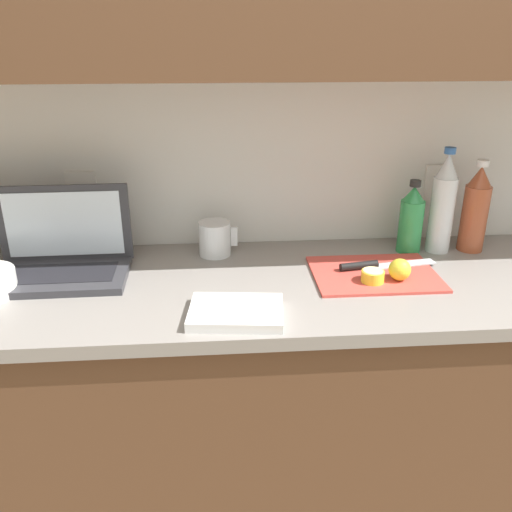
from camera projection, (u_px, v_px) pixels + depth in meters
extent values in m
cube|color=white|center=(359.00, 113.00, 1.63)|extent=(5.20, 0.06, 2.60)
cube|color=white|center=(82.00, 191.00, 1.62)|extent=(0.09, 0.01, 0.12)
cube|color=white|center=(438.00, 184.00, 1.70)|extent=(0.09, 0.01, 0.12)
cube|color=brown|center=(365.00, 415.00, 1.67)|extent=(2.49, 0.55, 0.87)
cube|color=gray|center=(378.00, 283.00, 1.49)|extent=(2.57, 0.59, 0.03)
cube|color=#333338|center=(61.00, 277.00, 1.46)|extent=(0.36, 0.23, 0.02)
cube|color=black|center=(61.00, 273.00, 1.46)|extent=(0.29, 0.13, 0.00)
cube|color=#333338|center=(64.00, 224.00, 1.52)|extent=(0.36, 0.02, 0.22)
cube|color=silver|center=(64.00, 224.00, 1.51)|extent=(0.32, 0.01, 0.19)
cube|color=#D1473D|center=(374.00, 274.00, 1.49)|extent=(0.34, 0.26, 0.01)
cube|color=silver|center=(405.00, 264.00, 1.54)|extent=(0.18, 0.06, 0.00)
cylinder|color=black|center=(359.00, 266.00, 1.51)|extent=(0.11, 0.04, 0.02)
cylinder|color=yellow|center=(373.00, 276.00, 1.43)|extent=(0.06, 0.06, 0.03)
cylinder|color=#F4EAA3|center=(373.00, 271.00, 1.43)|extent=(0.05, 0.05, 0.00)
sphere|color=yellow|center=(400.00, 270.00, 1.44)|extent=(0.06, 0.06, 0.06)
cylinder|color=#A34C2D|center=(474.00, 219.00, 1.63)|extent=(0.08, 0.08, 0.20)
cone|color=#A34C2D|center=(481.00, 176.00, 1.58)|extent=(0.07, 0.07, 0.06)
cylinder|color=white|center=(483.00, 163.00, 1.57)|extent=(0.03, 0.03, 0.02)
cylinder|color=silver|center=(441.00, 215.00, 1.62)|extent=(0.07, 0.07, 0.23)
cone|color=silver|center=(448.00, 166.00, 1.56)|extent=(0.06, 0.06, 0.07)
cylinder|color=#3366B2|center=(450.00, 150.00, 1.54)|extent=(0.03, 0.03, 0.02)
cylinder|color=#2D934C|center=(410.00, 227.00, 1.63)|extent=(0.07, 0.07, 0.16)
cone|color=#2D934C|center=(414.00, 194.00, 1.59)|extent=(0.06, 0.06, 0.04)
cylinder|color=black|center=(415.00, 183.00, 1.57)|extent=(0.03, 0.03, 0.02)
cylinder|color=silver|center=(215.00, 239.00, 1.62)|extent=(0.10, 0.10, 0.10)
cube|color=silver|center=(234.00, 236.00, 1.62)|extent=(0.02, 0.01, 0.06)
cube|color=white|center=(236.00, 312.00, 1.27)|extent=(0.24, 0.18, 0.02)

